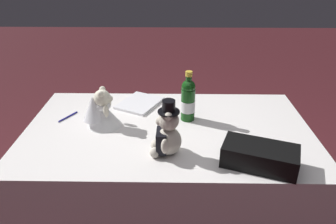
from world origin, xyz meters
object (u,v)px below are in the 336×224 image
object	(u,v)px
teddy_bear_bride	(101,110)
guestbook	(140,103)
champagne_bottle	(188,100)
gift_case_black	(260,156)
teddy_bear_groom	(167,134)
signing_pen	(67,117)

from	to	relation	value
teddy_bear_bride	guestbook	bearing A→B (deg)	-124.13
teddy_bear_bride	champagne_bottle	xyz separation A→B (m)	(-0.48, -0.08, 0.03)
teddy_bear_bride	gift_case_black	bearing A→B (deg)	155.73
teddy_bear_groom	gift_case_black	xyz separation A→B (m)	(-0.43, 0.09, -0.06)
signing_pen	gift_case_black	xyz separation A→B (m)	(-1.02, 0.44, 0.05)
champagne_bottle	teddy_bear_groom	bearing A→B (deg)	71.89
teddy_bear_groom	champagne_bottle	distance (m)	0.37
signing_pen	teddy_bear_bride	bearing A→B (deg)	159.13
teddy_bear_groom	gift_case_black	size ratio (longest dim) A/B	0.77
signing_pen	champagne_bottle	bearing A→B (deg)	179.57
teddy_bear_bride	signing_pen	bearing A→B (deg)	-20.87
champagne_bottle	guestbook	bearing A→B (deg)	-32.75
gift_case_black	teddy_bear_bride	bearing A→B (deg)	-24.27
teddy_bear_bride	champagne_bottle	bearing A→B (deg)	-170.64
teddy_bear_bride	gift_case_black	distance (m)	0.87
champagne_bottle	guestbook	size ratio (longest dim) A/B	1.09
teddy_bear_groom	teddy_bear_bride	world-z (taller)	teddy_bear_groom
guestbook	champagne_bottle	bearing A→B (deg)	173.62
teddy_bear_groom	gift_case_black	distance (m)	0.44
teddy_bear_bride	guestbook	xyz separation A→B (m)	(-0.18, -0.27, -0.09)
teddy_bear_bride	signing_pen	distance (m)	0.26
gift_case_black	guestbook	distance (m)	0.88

